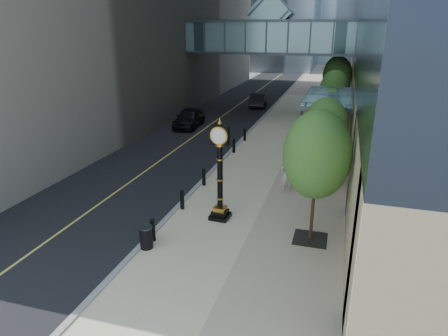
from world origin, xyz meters
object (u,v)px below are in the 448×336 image
(car_near, at_px, (189,118))
(car_far, at_px, (259,99))
(trash_bin, at_px, (146,238))
(pedestrian, at_px, (287,174))
(street_clock, at_px, (220,178))

(car_near, height_order, car_far, car_near)
(car_far, bearing_deg, trash_bin, 87.84)
(trash_bin, bearing_deg, car_far, 93.63)
(pedestrian, relative_size, car_near, 0.38)
(street_clock, bearing_deg, trash_bin, -118.32)
(trash_bin, distance_m, car_far, 31.07)
(street_clock, height_order, pedestrian, street_clock)
(car_near, bearing_deg, car_far, 66.62)
(car_near, bearing_deg, street_clock, -68.26)
(pedestrian, distance_m, car_near, 16.09)
(street_clock, height_order, trash_bin, street_clock)
(trash_bin, xyz_separation_m, car_far, (-1.97, 31.01, 0.27))
(street_clock, bearing_deg, car_far, 101.58)
(car_far, bearing_deg, street_clock, 92.54)
(street_clock, distance_m, pedestrian, 4.99)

